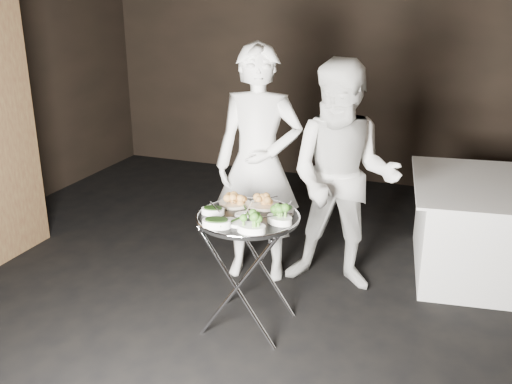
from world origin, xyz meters
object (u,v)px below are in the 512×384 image
(serving_tray, at_px, (248,217))
(dining_table, at_px, (497,230))
(tray_stand, at_px, (248,266))
(waiter_left, at_px, (259,165))
(waiter_right, at_px, (343,178))

(serving_tray, distance_m, dining_table, 2.21)
(tray_stand, bearing_deg, serving_tray, 180.00)
(serving_tray, height_order, waiter_left, waiter_left)
(waiter_right, bearing_deg, waiter_left, 179.97)
(waiter_right, height_order, dining_table, waiter_right)
(tray_stand, height_order, serving_tray, serving_tray)
(waiter_left, distance_m, dining_table, 2.03)
(tray_stand, bearing_deg, dining_table, 41.73)
(waiter_left, height_order, dining_table, waiter_left)
(serving_tray, xyz_separation_m, waiter_right, (0.46, 0.81, 0.08))
(waiter_left, xyz_separation_m, dining_table, (1.83, 0.68, -0.55))
(dining_table, bearing_deg, waiter_left, -159.64)
(waiter_right, distance_m, dining_table, 1.42)
(tray_stand, relative_size, waiter_right, 0.45)
(waiter_left, bearing_deg, serving_tray, -83.87)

